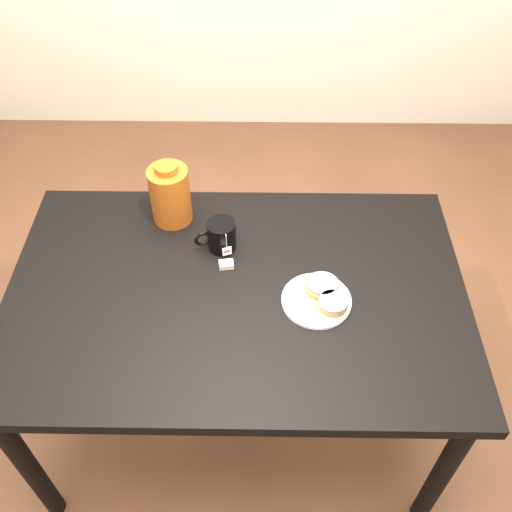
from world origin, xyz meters
name	(u,v)px	position (x,y,z in m)	size (l,w,h in m)	color
ground_plane	(241,409)	(0.00, 0.00, 0.00)	(4.00, 4.00, 0.00)	brown
table	(237,307)	(0.00, 0.00, 0.67)	(1.40, 0.90, 0.75)	black
plate	(316,300)	(0.24, -0.04, 0.76)	(0.21, 0.21, 0.02)	white
bagel_back	(322,286)	(0.26, 0.00, 0.77)	(0.12, 0.12, 0.03)	brown
bagel_front	(333,303)	(0.29, -0.07, 0.77)	(0.12, 0.12, 0.03)	brown
mug	(221,235)	(-0.05, 0.18, 0.80)	(0.15, 0.12, 0.10)	black
teabag_pouch	(226,264)	(-0.03, 0.09, 0.76)	(0.04, 0.03, 0.02)	#C6B793
bagel_package	(170,194)	(-0.23, 0.32, 0.85)	(0.14, 0.14, 0.22)	#652B0D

